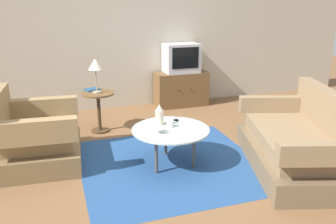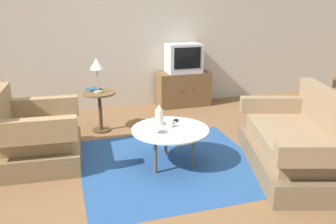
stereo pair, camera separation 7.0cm
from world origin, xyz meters
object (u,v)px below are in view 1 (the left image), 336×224
object	(u,v)px
television	(181,58)
table_lamp	(95,66)
bowl	(159,130)
tv_remote_dark	(173,121)
coffee_table	(171,131)
book	(92,89)
mug	(171,124)
side_table	(99,104)
tv_remote_silver	(148,127)
vase	(159,115)
armchair	(33,140)
tv_stand	(181,89)
couch	(299,144)

from	to	relation	value
television	table_lamp	bearing A→B (deg)	-150.70
television	bowl	distance (m)	2.55
tv_remote_dark	coffee_table	bearing A→B (deg)	-148.16
coffee_table	book	distance (m)	1.65
table_lamp	coffee_table	bearing A→B (deg)	-64.15
mug	side_table	bearing A→B (deg)	116.98
coffee_table	table_lamp	world-z (taller)	table_lamp
bowl	book	xyz separation A→B (m)	(-0.53, 1.56, 0.12)
table_lamp	mug	bearing A→B (deg)	-62.47
tv_remote_silver	vase	bearing A→B (deg)	63.67
armchair	bowl	size ratio (longest dim) A/B	7.47
armchair	tv_stand	xyz separation A→B (m)	(2.41, 1.70, -0.01)
mug	tv_remote_silver	distance (m)	0.26
table_lamp	tv_remote_dark	distance (m)	1.43
tv_stand	vase	distance (m)	2.27
armchair	tv_remote_silver	world-z (taller)	armchair
couch	tv_remote_silver	size ratio (longest dim) A/B	12.02
side_table	mug	xyz separation A→B (m)	(0.64, -1.27, 0.06)
couch	bowl	size ratio (longest dim) A/B	13.55
vase	tv_remote_dark	world-z (taller)	vase
vase	mug	xyz separation A→B (m)	(0.10, -0.11, -0.08)
vase	bowl	size ratio (longest dim) A/B	1.78
bowl	tv_remote_silver	size ratio (longest dim) A/B	0.89
tv_stand	tv_remote_dark	distance (m)	2.15
mug	book	distance (m)	1.60
couch	bowl	world-z (taller)	couch
mug	couch	bearing A→B (deg)	-23.98
coffee_table	tv_remote_dark	size ratio (longest dim) A/B	6.01
vase	tv_stand	bearing A→B (deg)	63.29
coffee_table	book	xyz separation A→B (m)	(-0.69, 1.49, 0.18)
armchair	television	world-z (taller)	television
coffee_table	vase	world-z (taller)	vase
couch	mug	world-z (taller)	couch
tv_stand	mug	size ratio (longest dim) A/B	7.83
vase	book	world-z (taller)	vase
coffee_table	tv_stand	distance (m)	2.38
coffee_table	side_table	distance (m)	1.46
bowl	tv_remote_dark	distance (m)	0.38
tv_stand	television	world-z (taller)	television
side_table	television	bearing A→B (deg)	29.28
tv_remote_silver	coffee_table	bearing A→B (deg)	17.37
couch	tv_stand	world-z (taller)	couch
table_lamp	television	bearing A→B (deg)	29.30
mug	table_lamp	bearing A→B (deg)	117.53
vase	bowl	bearing A→B (deg)	-108.05
mug	bowl	distance (m)	0.22
tv_stand	tv_remote_dark	size ratio (longest dim) A/B	6.29
armchair	vase	world-z (taller)	armchair
tv_remote_dark	book	world-z (taller)	book
table_lamp	tv_remote_dark	world-z (taller)	table_lamp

